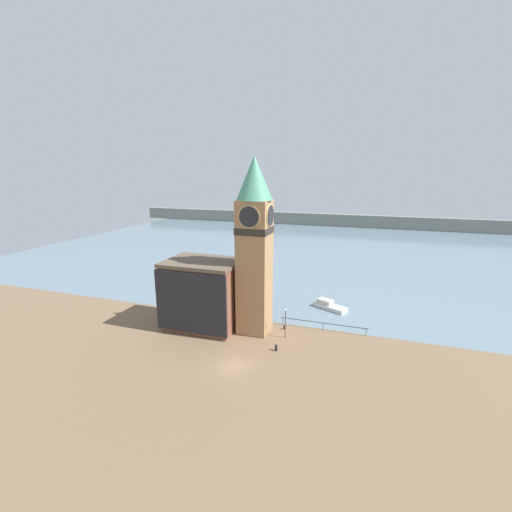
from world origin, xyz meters
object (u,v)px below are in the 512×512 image
Objects in this scene: boat_near at (329,306)px; mooring_bollard_near at (276,347)px; pier_building at (203,293)px; clock_tower at (255,243)px; mooring_bollard_far at (284,327)px; lamp_post at (285,318)px.

boat_near is 6.63× the size of mooring_bollard_near.
clock_tower is at bearing 5.15° from pier_building.
lamp_post is at bearing -73.89° from mooring_bollard_far.
boat_near is at bearing 51.69° from clock_tower.
pier_building is (-7.61, -0.69, -7.84)m from clock_tower.
lamp_post is at bearing -9.71° from clock_tower.
boat_near is at bearing 70.15° from lamp_post.
boat_near reaches higher than mooring_bollard_near.
mooring_bollard_far is (11.55, 2.33, -4.55)m from pier_building.
clock_tower is 13.11m from mooring_bollard_far.
pier_building is at bearing 179.49° from lamp_post.
mooring_bollard_near is (4.41, -4.59, -12.27)m from clock_tower.
clock_tower is 36.90× the size of mooring_bollard_far.
pier_building is 12.41m from lamp_post.
mooring_bollard_near is at bearing -93.49° from lamp_post.
lamp_post is (0.23, 3.80, 2.44)m from mooring_bollard_near.
clock_tower is 2.27× the size of pier_building.
clock_tower is at bearing 133.85° from mooring_bollard_near.
pier_building is 13.39m from mooring_bollard_near.
pier_building reaches higher than mooring_bollard_far.
lamp_post reaches higher than mooring_bollard_near.
clock_tower is at bearing 170.29° from lamp_post.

